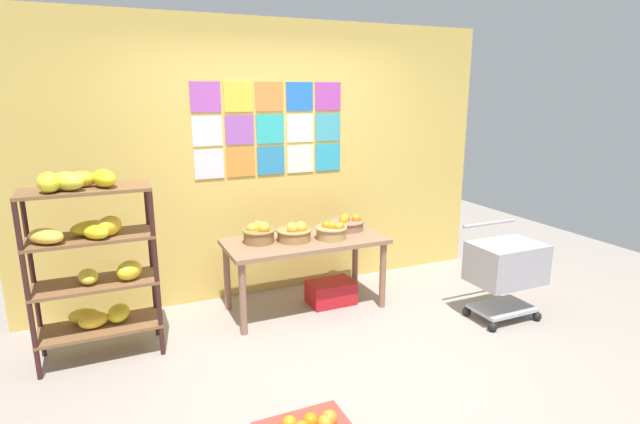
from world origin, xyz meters
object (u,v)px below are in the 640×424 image
object	(u,v)px
display_table	(305,248)
shopping_cart	(506,266)
fruit_basket_left	(294,232)
fruit_basket_right	(346,223)
produce_crate_under_table	(331,292)
banana_shelf_unit	(91,250)
fruit_basket_centre	(331,231)
fruit_basket_back_left	(259,233)

from	to	relation	value
display_table	shopping_cart	size ratio (longest dim) A/B	1.74
fruit_basket_left	shopping_cart	bearing A→B (deg)	-29.42
fruit_basket_right	fruit_basket_left	bearing A→B (deg)	-166.44
display_table	fruit_basket_left	bearing A→B (deg)	179.68
produce_crate_under_table	fruit_basket_left	bearing A→B (deg)	179.50
banana_shelf_unit	produce_crate_under_table	size ratio (longest dim) A/B	3.37
banana_shelf_unit	produce_crate_under_table	distance (m)	2.17
fruit_basket_centre	shopping_cart	xyz separation A→B (m)	(1.30, -0.84, -0.25)
shopping_cart	fruit_basket_left	bearing A→B (deg)	147.38
fruit_basket_left	produce_crate_under_table	size ratio (longest dim) A/B	0.74
banana_shelf_unit	shopping_cart	distance (m)	3.39
fruit_basket_back_left	shopping_cart	world-z (taller)	fruit_basket_back_left
banana_shelf_unit	display_table	size ratio (longest dim) A/B	1.00
fruit_basket_left	produce_crate_under_table	bearing A→B (deg)	-0.50
display_table	shopping_cart	world-z (taller)	shopping_cart
banana_shelf_unit	fruit_basket_back_left	bearing A→B (deg)	10.95
fruit_basket_centre	fruit_basket_right	bearing A→B (deg)	39.67
fruit_basket_right	produce_crate_under_table	distance (m)	0.69
fruit_basket_right	produce_crate_under_table	bearing A→B (deg)	-147.60
produce_crate_under_table	shopping_cart	xyz separation A→B (m)	(1.26, -0.92, 0.39)
fruit_basket_right	fruit_basket_centre	bearing A→B (deg)	-140.33
banana_shelf_unit	fruit_basket_left	xyz separation A→B (m)	(1.66, 0.18, -0.11)
banana_shelf_unit	display_table	world-z (taller)	banana_shelf_unit
fruit_basket_back_left	fruit_basket_right	size ratio (longest dim) A/B	0.84
banana_shelf_unit	fruit_basket_centre	bearing A→B (deg)	2.92
fruit_basket_back_left	produce_crate_under_table	distance (m)	0.94
fruit_basket_back_left	produce_crate_under_table	xyz separation A→B (m)	(0.67, -0.09, -0.65)
fruit_basket_right	shopping_cart	distance (m)	1.50
fruit_basket_back_left	fruit_basket_left	distance (m)	0.32
fruit_basket_centre	produce_crate_under_table	bearing A→B (deg)	65.51
fruit_basket_centre	fruit_basket_left	xyz separation A→B (m)	(-0.33, 0.08, 0.00)
banana_shelf_unit	display_table	xyz separation A→B (m)	(1.76, 0.18, -0.27)
display_table	produce_crate_under_table	size ratio (longest dim) A/B	3.37
fruit_basket_right	fruit_basket_left	xyz separation A→B (m)	(-0.60, -0.14, 0.01)
fruit_basket_back_left	shopping_cart	distance (m)	2.20
display_table	fruit_basket_back_left	distance (m)	0.45
fruit_basket_right	fruit_basket_back_left	bearing A→B (deg)	-176.20
fruit_basket_left	produce_crate_under_table	distance (m)	0.74
fruit_basket_centre	shopping_cart	size ratio (longest dim) A/B	0.35
fruit_basket_centre	fruit_basket_back_left	world-z (taller)	fruit_basket_back_left
banana_shelf_unit	display_table	bearing A→B (deg)	5.74
fruit_basket_back_left	fruit_basket_left	world-z (taller)	fruit_basket_back_left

